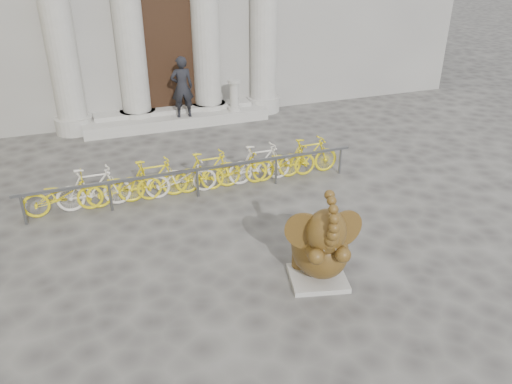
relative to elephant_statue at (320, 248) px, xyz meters
name	(u,v)px	position (x,y,z in m)	size (l,w,h in m)	color
ground	(293,292)	(-0.55, -0.13, -0.72)	(80.00, 80.00, 0.00)	#474442
entrance_steps	(177,119)	(-0.55, 9.27, -0.54)	(6.00, 1.20, 0.36)	#A8A59E
elephant_statue	(320,248)	(0.00, 0.00, 0.00)	(1.29, 1.56, 1.98)	#A8A59E
bike_rack	(194,173)	(-1.21, 4.22, -0.22)	(8.00, 0.53, 1.00)	slate
pedestrian	(182,87)	(-0.38, 8.92, 0.60)	(0.70, 0.46, 1.93)	black
balustrade_post	(234,96)	(1.36, 8.97, 0.12)	(0.42, 0.42, 1.04)	#A8A59E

